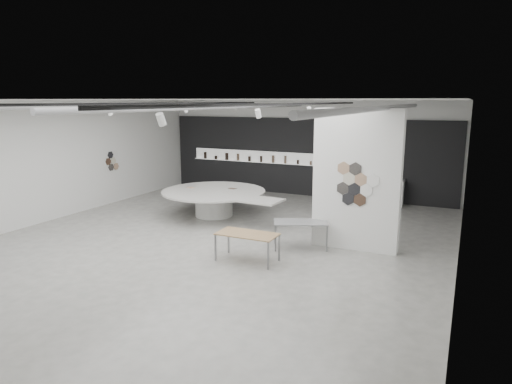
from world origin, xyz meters
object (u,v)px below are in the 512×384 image
at_px(sample_table_wood, 247,235).
at_px(partition_column, 356,180).
at_px(display_island, 215,199).
at_px(kitchen_counter, 380,191).
at_px(sample_table_stone, 301,224).

bearing_deg(sample_table_wood, partition_column, 44.21).
relative_size(partition_column, sample_table_wood, 2.48).
xyz_separation_m(display_island, kitchen_counter, (4.61, 4.17, -0.08)).
relative_size(sample_table_wood, sample_table_stone, 0.94).
bearing_deg(sample_table_wood, kitchen_counter, 77.03).
distance_m(display_island, sample_table_wood, 4.46).
distance_m(sample_table_stone, kitchen_counter, 6.19).
relative_size(display_island, kitchen_counter, 2.59).
height_order(partition_column, sample_table_wood, partition_column).
bearing_deg(partition_column, sample_table_stone, -156.04).
bearing_deg(display_island, sample_table_stone, -23.59).
distance_m(partition_column, sample_table_stone, 1.81).
distance_m(sample_table_wood, kitchen_counter, 7.78).
xyz_separation_m(partition_column, display_island, (-4.96, 1.38, -1.23)).
relative_size(partition_column, sample_table_stone, 2.34).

